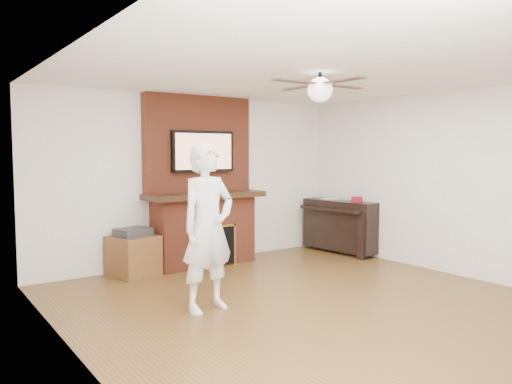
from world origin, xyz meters
TOP-DOWN VIEW (x-y plane):
  - room_shell at (0.00, 0.00)m, footprint 5.36×5.86m
  - fireplace at (0.00, 2.55)m, footprint 1.78×0.64m
  - tv at (0.00, 2.50)m, footprint 1.00×0.08m
  - ceiling_fan at (-0.00, 0.00)m, footprint 1.21×1.21m
  - person at (-1.02, 0.59)m, footprint 0.70×0.52m
  - side_table at (-1.10, 2.48)m, footprint 0.68×0.68m
  - piano at (2.29, 1.97)m, footprint 0.63×1.37m
  - cable_box at (0.02, 2.45)m, footprint 0.41×0.29m
  - candle_orange at (-0.07, 2.30)m, footprint 0.07×0.07m
  - candle_green at (0.00, 2.38)m, footprint 0.08×0.08m
  - candle_cream at (0.07, 2.34)m, footprint 0.08×0.08m
  - candle_blue at (0.28, 2.31)m, footprint 0.06×0.06m

SIDE VIEW (x-z plane):
  - candle_green at x=0.00m, z-range 0.00..0.08m
  - candle_blue at x=0.28m, z-range 0.00..0.09m
  - candle_cream at x=0.07m, z-range 0.00..0.10m
  - candle_orange at x=-0.07m, z-range 0.00..0.14m
  - side_table at x=-1.10m, z-range -0.03..0.62m
  - piano at x=2.29m, z-range -0.01..0.95m
  - person at x=-1.02m, z-range 0.00..1.76m
  - fireplace at x=0.00m, z-range -0.25..2.25m
  - cable_box at x=0.02m, z-range 1.08..1.13m
  - room_shell at x=0.00m, z-range -0.18..2.68m
  - tv at x=0.00m, z-range 1.38..1.98m
  - ceiling_fan at x=0.00m, z-range 2.18..2.49m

